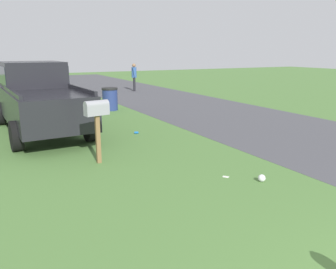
{
  "coord_description": "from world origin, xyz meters",
  "views": [
    {
      "loc": [
        -0.44,
        3.53,
        2.41
      ],
      "look_at": [
        4.17,
        1.07,
        1.15
      ],
      "focal_mm": 37.08,
      "sensor_mm": 36.0,
      "label": 1
    }
  ],
  "objects": [
    {
      "name": "litter_wrapper_near_hydrant",
      "position": [
        4.7,
        -0.5,
        0.0
      ],
      "size": [
        0.15,
        0.14,
        0.01
      ],
      "primitive_type": "cube",
      "rotation": [
        0.0,
        0.0,
        0.65
      ],
      "color": "silver",
      "rests_on": "ground"
    },
    {
      "name": "litter_can_by_mailbox",
      "position": [
        8.91,
        -0.38,
        0.03
      ],
      "size": [
        0.11,
        0.14,
        0.07
      ],
      "primitive_type": "cylinder",
      "rotation": [
        0.0,
        1.57,
        4.23
      ],
      "color": "blue",
      "rests_on": "ground"
    },
    {
      "name": "mailbox",
      "position": [
        6.74,
        1.43,
        1.12
      ],
      "size": [
        0.28,
        0.55,
        1.39
      ],
      "rotation": [
        0.0,
        0.0,
        0.17
      ],
      "color": "brown",
      "rests_on": "ground"
    },
    {
      "name": "trash_bin",
      "position": [
        13.37,
        -1.09,
        0.47
      ],
      "size": [
        0.66,
        0.66,
        0.93
      ],
      "color": "navy",
      "rests_on": "ground"
    },
    {
      "name": "road_asphalt",
      "position": [
        6.0,
        -4.63,
        0.0
      ],
      "size": [
        60.0,
        5.35,
        0.01
      ],
      "primitive_type": "cube",
      "color": "#47474C",
      "rests_on": "ground"
    },
    {
      "name": "pedestrian",
      "position": [
        19.46,
        -4.72,
        0.97
      ],
      "size": [
        0.46,
        0.32,
        1.67
      ],
      "rotation": [
        0.0,
        0.0,
        4.35
      ],
      "color": "black",
      "rests_on": "ground"
    },
    {
      "name": "litter_bag_far_scatter",
      "position": [
        4.18,
        -0.94,
        0.07
      ],
      "size": [
        0.14,
        0.14,
        0.14
      ],
      "primitive_type": "sphere",
      "color": "silver",
      "rests_on": "ground"
    },
    {
      "name": "pickup_truck",
      "position": [
        10.66,
        2.1,
        1.11
      ],
      "size": [
        5.61,
        2.35,
        2.09
      ],
      "rotation": [
        0.0,
        0.0,
        0.05
      ],
      "color": "black",
      "rests_on": "ground"
    }
  ]
}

